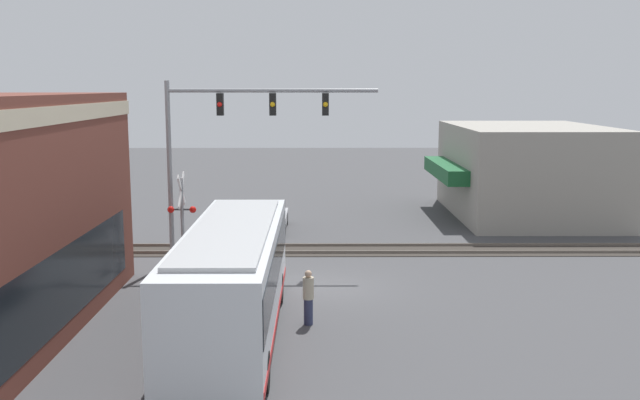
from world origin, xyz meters
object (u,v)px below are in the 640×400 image
city_bus (233,277)px  crossing_signal (182,210)px  parked_car_silver (269,218)px  pedestrian_near_bus (308,297)px

city_bus → crossing_signal: crossing_signal is taller
parked_car_silver → city_bus: bearing=180.0°
parked_car_silver → pedestrian_near_bus: (-14.55, -2.18, 0.23)m
city_bus → pedestrian_near_bus: (1.12, -2.18, -0.95)m
parked_car_silver → pedestrian_near_bus: size_ratio=2.78×
parked_car_silver → pedestrian_near_bus: pedestrian_near_bus is taller
crossing_signal → pedestrian_near_bus: 9.34m
crossing_signal → pedestrian_near_bus: crossing_signal is taller
crossing_signal → parked_car_silver: bearing=-23.8°
parked_car_silver → pedestrian_near_bus: 14.71m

